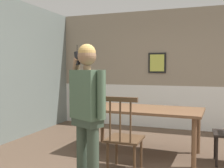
% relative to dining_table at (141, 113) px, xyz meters
% --- Properties ---
extents(room_back_partition, '(5.88, 0.17, 2.72)m').
position_rel_dining_table_xyz_m(room_back_partition, '(0.38, 2.03, 0.65)').
color(room_back_partition, gray).
rests_on(room_back_partition, ground_plane).
extents(dining_table, '(1.95, 0.98, 0.75)m').
position_rel_dining_table_xyz_m(dining_table, '(0.00, 0.00, 0.00)').
color(dining_table, brown).
rests_on(dining_table, ground_plane).
extents(chair_near_window, '(0.46, 0.46, 1.03)m').
position_rel_dining_table_xyz_m(chair_near_window, '(-0.03, -0.84, -0.19)').
color(chair_near_window, '#513823').
rests_on(chair_near_window, ground_plane).
extents(person_figure, '(0.52, 0.38, 1.67)m').
position_rel_dining_table_xyz_m(person_figure, '(-0.31, -1.39, 0.30)').
color(person_figure, '#3A493A').
rests_on(person_figure, ground_plane).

